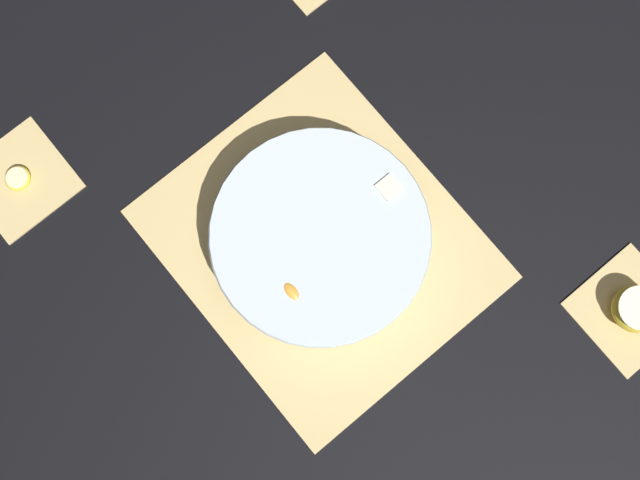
% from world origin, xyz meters
% --- Properties ---
extents(ground_plane, '(6.00, 6.00, 0.00)m').
position_xyz_m(ground_plane, '(0.00, 0.00, 0.00)').
color(ground_plane, black).
extents(bamboo_mat_center, '(0.43, 0.37, 0.01)m').
position_xyz_m(bamboo_mat_center, '(-0.00, 0.00, 0.00)').
color(bamboo_mat_center, '#D6B775').
rests_on(bamboo_mat_center, ground_plane).
extents(coaster_mat_near_left, '(0.13, 0.13, 0.01)m').
position_xyz_m(coaster_mat_near_left, '(-0.34, -0.27, 0.00)').
color(coaster_mat_near_left, '#D6B775').
rests_on(coaster_mat_near_left, ground_plane).
extents(coaster_mat_far_right, '(0.13, 0.13, 0.01)m').
position_xyz_m(coaster_mat_far_right, '(0.34, 0.27, 0.00)').
color(coaster_mat_far_right, '#D6B775').
rests_on(coaster_mat_far_right, ground_plane).
extents(fruit_salad_bowl, '(0.29, 0.29, 0.08)m').
position_xyz_m(fruit_salad_bowl, '(0.00, -0.00, 0.05)').
color(fruit_salad_bowl, silver).
rests_on(fruit_salad_bowl, bamboo_mat_center).
extents(apple_half, '(0.06, 0.06, 0.04)m').
position_xyz_m(apple_half, '(-0.34, -0.27, 0.02)').
color(apple_half, gold).
rests_on(apple_half, coaster_mat_near_left).
extents(banana_coin_single, '(0.04, 0.04, 0.01)m').
position_xyz_m(banana_coin_single, '(0.34, 0.27, 0.01)').
color(banana_coin_single, beige).
rests_on(banana_coin_single, coaster_mat_far_right).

